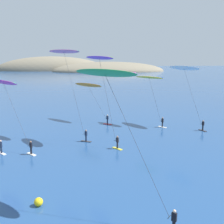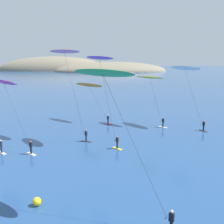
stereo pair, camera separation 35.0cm
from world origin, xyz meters
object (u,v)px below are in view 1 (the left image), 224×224
object	(u,v)px
kitesurfer_orange	(89,88)
kitesurfer_white	(185,72)
kitesurfer_magenta	(5,87)
kitesurfer_yellow	(150,81)
kitesurfer_green	(110,85)
kitesurfer_purple	(101,64)
kitesurfer_pink	(66,58)
marker_buoy	(39,202)

from	to	relation	value
kitesurfer_orange	kitesurfer_white	xyz separation A→B (m)	(15.36, -5.48, 3.01)
kitesurfer_orange	kitesurfer_magenta	xyz separation A→B (m)	(-11.12, -12.97, 1.75)
kitesurfer_yellow	kitesurfer_orange	bearing A→B (deg)	157.86
kitesurfer_green	kitesurfer_purple	distance (m)	16.80
kitesurfer_yellow	kitesurfer_magenta	world-z (taller)	kitesurfer_magenta
kitesurfer_purple	kitesurfer_white	bearing A→B (deg)	28.46
kitesurfer_white	kitesurfer_magenta	xyz separation A→B (m)	(-26.49, -7.49, -1.26)
kitesurfer_yellow	kitesurfer_magenta	bearing A→B (deg)	-157.13
kitesurfer_pink	kitesurfer_yellow	size ratio (longest dim) A/B	1.50
kitesurfer_pink	kitesurfer_purple	world-z (taller)	kitesurfer_pink
marker_buoy	kitesurfer_green	bearing A→B (deg)	-11.59
kitesurfer_white	kitesurfer_pink	bearing A→B (deg)	-166.12
kitesurfer_purple	marker_buoy	size ratio (longest dim) A/B	16.74
kitesurfer_green	kitesurfer_white	size ratio (longest dim) A/B	1.07
kitesurfer_pink	marker_buoy	xyz separation A→B (m)	(-1.63, -18.72, -10.99)
kitesurfer_yellow	kitesurfer_purple	bearing A→B (deg)	-134.32
marker_buoy	kitesurfer_yellow	bearing A→B (deg)	58.55
kitesurfer_orange	kitesurfer_magenta	world-z (taller)	kitesurfer_magenta
kitesurfer_pink	kitesurfer_orange	size ratio (longest dim) A/B	1.80
kitesurfer_magenta	kitesurfer_purple	bearing A→B (deg)	-1.37
kitesurfer_pink	kitesurfer_green	size ratio (longest dim) A/B	1.16
kitesurfer_white	marker_buoy	world-z (taller)	kitesurfer_white
kitesurfer_pink	kitesurfer_orange	world-z (taller)	kitesurfer_pink
kitesurfer_green	marker_buoy	world-z (taller)	kitesurfer_green
kitesurfer_yellow	marker_buoy	world-z (taller)	kitesurfer_yellow
kitesurfer_pink	kitesurfer_green	bearing A→B (deg)	-78.70
kitesurfer_white	kitesurfer_yellow	bearing A→B (deg)	165.22
kitesurfer_yellow	kitesurfer_magenta	size ratio (longest dim) A/B	0.95
kitesurfer_green	kitesurfer_purple	world-z (taller)	kitesurfer_purple
kitesurfer_yellow	kitesurfer_green	bearing A→B (deg)	-110.25
kitesurfer_pink	marker_buoy	distance (m)	21.77
kitesurfer_green	kitesurfer_orange	bearing A→B (deg)	90.79
kitesurfer_white	kitesurfer_green	bearing A→B (deg)	-121.35
kitesurfer_purple	kitesurfer_magenta	bearing A→B (deg)	178.63
kitesurfer_green	kitesurfer_purple	size ratio (longest dim) A/B	0.93
kitesurfer_pink	kitesurfer_purple	xyz separation A→B (m)	(4.57, -3.11, -0.72)
kitesurfer_yellow	kitesurfer_magenta	xyz separation A→B (m)	(-21.12, -8.91, 0.40)
kitesurfer_orange	marker_buoy	distance (m)	29.89
kitesurfer_orange	kitesurfer_magenta	size ratio (longest dim) A/B	0.79
kitesurfer_pink	kitesurfer_white	distance (m)	19.62
kitesurfer_green	kitesurfer_yellow	bearing A→B (deg)	69.75
kitesurfer_pink	kitesurfer_white	bearing A→B (deg)	13.88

